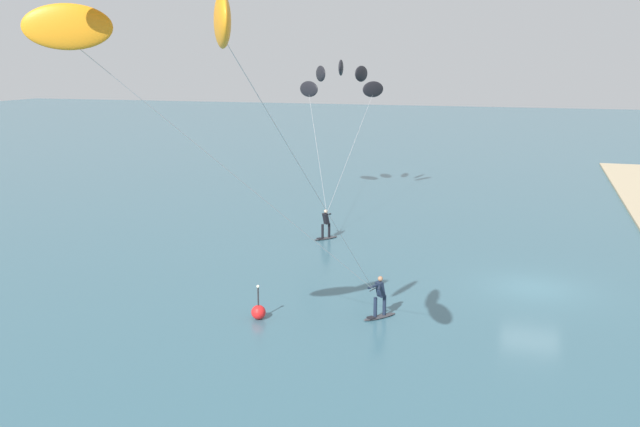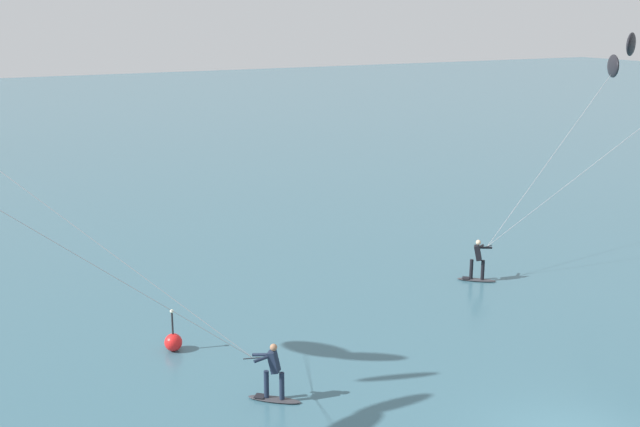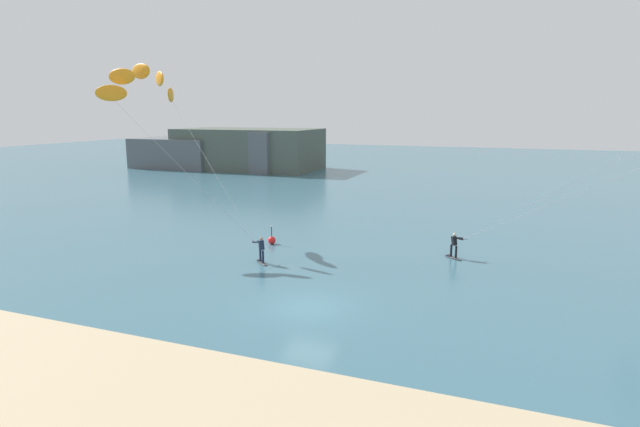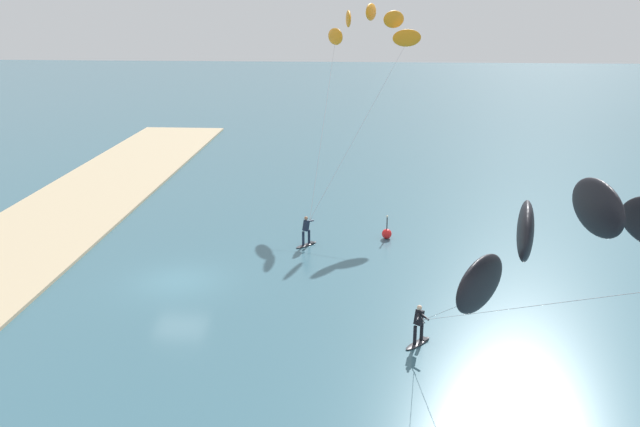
% 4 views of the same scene
% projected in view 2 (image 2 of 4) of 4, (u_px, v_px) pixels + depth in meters
% --- Properties ---
extents(marker_buoy, '(0.56, 0.56, 1.38)m').
position_uv_depth(marker_buoy, '(173.00, 342.00, 24.81)').
color(marker_buoy, red).
rests_on(marker_buoy, ground).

